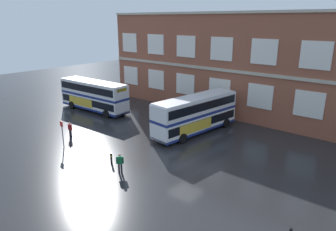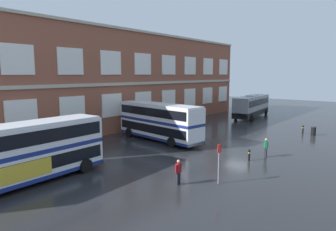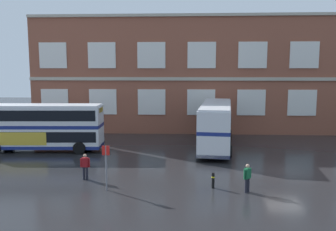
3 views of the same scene
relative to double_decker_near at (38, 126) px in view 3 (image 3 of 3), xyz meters
The scene contains 8 objects.
ground_plane 20.26m from the double_decker_near, ahead, with size 120.00×120.00×0.00m, color #232326.
brick_terminal_building 23.89m from the double_decker_near, 32.26° to the left, with size 48.48×8.19×12.94m.
double_decker_near is the anchor object (origin of this frame).
double_decker_middle 15.71m from the double_decker_near, ahead, with size 3.88×11.23×4.07m.
waiting_passenger 19.20m from the double_decker_near, 30.86° to the right, with size 0.54×0.51×1.70m.
second_passenger 10.22m from the double_decker_near, 51.20° to the right, with size 0.63×0.25×1.70m.
bus_stand_flag 12.84m from the double_decker_near, 50.33° to the right, with size 0.44×0.10×2.70m.
safety_bollard_west 17.26m from the double_decker_near, 32.24° to the right, with size 0.19×0.19×0.95m.
Camera 3 is at (-7.00, -24.57, 7.17)m, focal length 37.99 mm.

